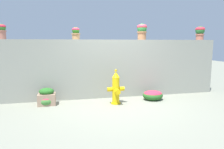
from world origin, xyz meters
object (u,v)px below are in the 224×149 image
potted_plant_2 (142,30)px  flower_bush_left (46,100)px  potted_plant_0 (2,30)px  planter_box (47,97)px  fire_hydrant (116,89)px  flower_bush_right (153,95)px  potted_plant_1 (76,33)px  potted_plant_3 (200,32)px

potted_plant_2 → flower_bush_left: size_ratio=1.16×
potted_plant_0 → planter_box: 2.09m
fire_hydrant → flower_bush_right: size_ratio=1.60×
potted_plant_2 → fire_hydrant: bearing=-141.2°
flower_bush_right → planter_box: size_ratio=1.27×
potted_plant_2 → flower_bush_left: potted_plant_2 is taller
fire_hydrant → planter_box: size_ratio=2.04×
potted_plant_0 → fire_hydrant: (2.85, -0.85, -1.51)m
potted_plant_1 → flower_bush_right: size_ratio=0.61×
potted_plant_0 → planter_box: size_ratio=0.89×
fire_hydrant → potted_plant_1: bearing=138.7°
potted_plant_1 → flower_bush_right: bearing=-18.1°
flower_bush_left → potted_plant_1: bearing=34.4°
potted_plant_1 → potted_plant_3: (3.91, -0.02, 0.07)m
potted_plant_2 → planter_box: bearing=-169.9°
potted_plant_2 → flower_bush_right: bearing=-78.7°
potted_plant_0 → planter_box: potted_plant_0 is taller
flower_bush_right → planter_box: 2.88m
flower_bush_left → fire_hydrant: bearing=-8.9°
planter_box → flower_bush_left: bearing=-108.1°
potted_plant_2 → potted_plant_1: bearing=178.7°
potted_plant_3 → flower_bush_right: bearing=-160.3°
potted_plant_0 → flower_bush_right: (3.96, -0.69, -1.78)m
potted_plant_1 → flower_bush_right: (2.06, -0.68, -1.73)m
potted_plant_1 → flower_bush_left: (-0.82, -0.56, -1.74)m
potted_plant_2 → flower_bush_left: bearing=-169.4°
potted_plant_3 → planter_box: size_ratio=0.97×
potted_plant_2 → planter_box: 3.30m
fire_hydrant → flower_bush_right: 1.15m
potted_plant_0 → potted_plant_3: potted_plant_3 is taller
flower_bush_left → flower_bush_right: size_ratio=0.72×
potted_plant_1 → flower_bush_left: bearing=-145.6°
potted_plant_0 → planter_box: bearing=-26.8°
potted_plant_2 → fire_hydrant: (-0.99, -0.79, -1.55)m
fire_hydrant → potted_plant_2: bearing=38.8°
fire_hydrant → flower_bush_left: fire_hydrant is taller
potted_plant_2 → flower_bush_left: 3.35m
potted_plant_0 → flower_bush_left: bearing=-28.1°
potted_plant_0 → flower_bush_right: size_ratio=0.70×
flower_bush_right → potted_plant_2: bearing=101.3°
potted_plant_2 → flower_bush_left: (-2.76, -0.52, -1.83)m
potted_plant_3 → fire_hydrant: (-2.96, -0.82, -1.53)m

